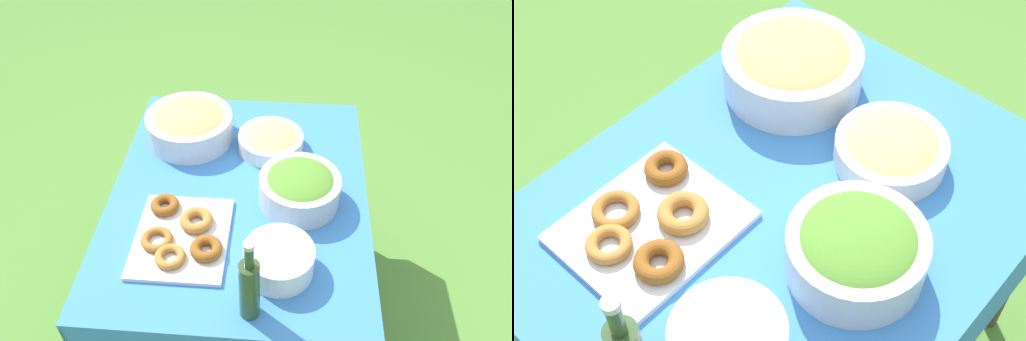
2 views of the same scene
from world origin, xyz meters
TOP-DOWN VIEW (x-y plane):
  - ground_plane at (0.00, 0.00)m, footprint 14.00×14.00m
  - picnic_table at (0.00, 0.00)m, footprint 1.18×0.94m
  - salad_bowl at (0.03, 0.22)m, footprint 0.29×0.29m
  - pasta_bowl at (-0.26, 0.10)m, footprint 0.26×0.26m
  - donut_platter at (0.24, -0.17)m, footprint 0.37×0.31m
  - plate_stack at (0.34, 0.16)m, footprint 0.22×0.22m
  - olive_oil_bottle at (0.50, 0.08)m, footprint 0.06×0.06m
  - bread_bowl at (-0.30, -0.23)m, footprint 0.35×0.35m

SIDE VIEW (x-z plane):
  - ground_plane at x=0.00m, z-range 0.00..0.00m
  - picnic_table at x=0.00m, z-range 0.28..1.05m
  - donut_platter at x=0.24m, z-range 0.76..0.81m
  - pasta_bowl at x=-0.26m, z-range 0.77..0.85m
  - plate_stack at x=0.34m, z-range 0.77..0.87m
  - salad_bowl at x=0.03m, z-range 0.77..0.91m
  - bread_bowl at x=-0.30m, z-range 0.77..0.91m
  - olive_oil_bottle at x=0.50m, z-range 0.74..1.05m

